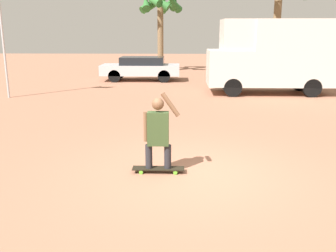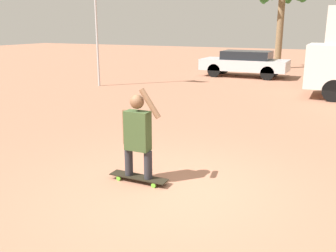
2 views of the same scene
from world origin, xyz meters
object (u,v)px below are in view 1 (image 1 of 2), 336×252
at_px(person_skateboarder, 158,130).
at_px(flagpole, 3,19).
at_px(parked_car_silver, 141,68).
at_px(skateboard, 158,169).
at_px(palm_tree_center_background, 160,6).
at_px(camper_van, 273,54).

relative_size(person_skateboarder, flagpole, 0.28).
bearing_deg(parked_car_silver, skateboard, -82.86).
bearing_deg(flagpole, parked_car_silver, 49.42).
xyz_separation_m(parked_car_silver, palm_tree_center_background, (0.86, 4.81, 3.66)).
bearing_deg(person_skateboarder, parked_car_silver, 97.13).
height_order(person_skateboarder, camper_van, camper_van).
height_order(person_skateboarder, palm_tree_center_background, palm_tree_center_background).
distance_m(person_skateboarder, palm_tree_center_background, 19.45).
xyz_separation_m(camper_van, parked_car_silver, (-6.31, 4.37, -1.01)).
relative_size(skateboard, camper_van, 0.19).
distance_m(skateboard, camper_van, 11.03).
bearing_deg(flagpole, palm_tree_center_background, 61.22).
distance_m(palm_tree_center_background, flagpole, 12.17).
bearing_deg(skateboard, person_skateboarder, -180.00).
distance_m(parked_car_silver, palm_tree_center_background, 6.11).
xyz_separation_m(person_skateboarder, parked_car_silver, (-1.79, 14.29, -0.16)).
height_order(parked_car_silver, flagpole, flagpole).
xyz_separation_m(skateboard, flagpole, (-6.76, 8.49, 3.13)).
bearing_deg(flagpole, camper_van, 7.24).
bearing_deg(palm_tree_center_background, camper_van, -59.31).
xyz_separation_m(palm_tree_center_background, flagpole, (-5.83, -10.62, -1.18)).
xyz_separation_m(camper_van, palm_tree_center_background, (-5.45, 9.18, 2.64)).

